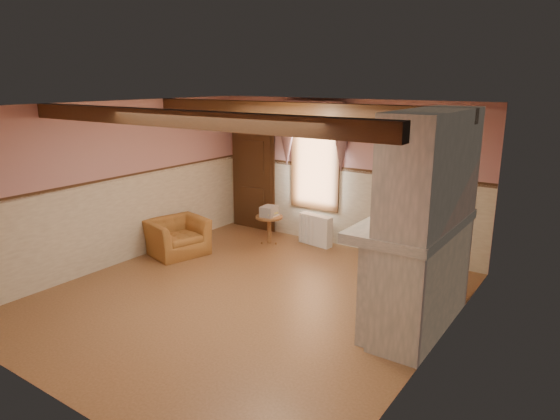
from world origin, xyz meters
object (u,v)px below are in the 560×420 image
Objects in this scene: radiator at (315,230)px; mantel_clock at (434,200)px; armchair at (177,237)px; side_table at (269,230)px; oil_lamp at (425,203)px; bowl at (407,221)px.

radiator is 3.19m from mantel_clock.
radiator is at bearing 153.99° from mantel_clock.
mantel_clock is (2.65, -1.30, 1.22)m from radiator.
armchair is 1.83× the size of side_table.
oil_lamp reaches higher than radiator.
armchair reaches higher than side_table.
armchair is 1.44× the size of radiator.
armchair is 4.69m from mantel_clock.
armchair is 2.64m from radiator.
mantel_clock is at bearing -66.53° from armchair.
armchair is 4.20× the size of mantel_clock.
bowl is (3.45, -1.90, 1.19)m from side_table.
bowl is 0.63m from oil_lamp.
side_table is 1.96× the size of oil_lamp.
armchair reaches higher than radiator.
mantel_clock is at bearing -18.21° from radiator.
bowl reaches higher than radiator.
radiator is 2.50× the size of oil_lamp.
armchair is at bearing -126.33° from radiator.
oil_lamp reaches higher than armchair.
bowl reaches higher than side_table.
mantel_clock is (4.49, 0.60, 1.19)m from armchair.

